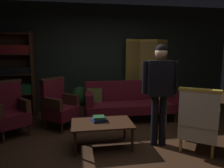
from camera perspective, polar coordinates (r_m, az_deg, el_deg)
The scene contains 13 objects.
ground_plane at distance 3.64m, azimuth 2.19°, elevation -16.94°, with size 10.00×10.00×0.00m, color #331E11.
back_wall at distance 5.70m, azimuth -2.79°, elevation 7.04°, with size 7.20×0.10×2.80m, color black.
folding_screen at distance 5.83m, azimuth 9.63°, elevation 2.88°, with size 1.28×0.31×1.90m.
bookshelf at distance 5.62m, azimuth -24.77°, elevation 2.79°, with size 0.90×0.32×2.05m.
velvet_couch at distance 4.95m, azimuth 5.04°, elevation -4.39°, with size 2.12×0.78×0.88m.
coffee_table at distance 3.54m, azimuth -2.73°, elevation -11.13°, with size 1.00×0.64×0.42m.
armchair_gilt_accent at distance 3.64m, azimuth 22.54°, elevation -9.36°, with size 0.81×0.81×1.04m.
armchair_wing_left at distance 4.43m, azimuth -26.10°, elevation -6.37°, with size 0.80×0.80×1.04m.
armchair_wing_right at distance 4.50m, azimuth -14.27°, elevation -5.49°, with size 0.81×0.82×1.04m.
standing_figure at distance 3.53m, azimuth 12.91°, elevation -0.47°, with size 0.58×0.29×1.70m.
potted_plant at distance 5.24m, azimuth -8.57°, elevation -4.10°, with size 0.44×0.44×0.73m.
book_navy_cloth at distance 3.59m, azimuth -3.59°, elevation -9.74°, with size 0.24×0.20×0.04m, color navy.
book_green_cloth at distance 3.58m, azimuth -3.60°, elevation -9.10°, with size 0.19×0.18×0.04m, color #1E4C28.
Camera 1 is at (-0.68, -3.21, 1.59)m, focal length 33.60 mm.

